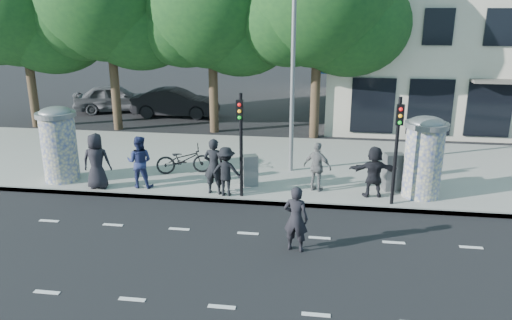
% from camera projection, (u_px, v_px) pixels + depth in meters
% --- Properties ---
extents(ground, '(120.00, 120.00, 0.00)m').
position_uv_depth(ground, '(239.00, 257.00, 12.71)').
color(ground, black).
rests_on(ground, ground).
extents(sidewalk, '(40.00, 8.00, 0.15)m').
position_uv_depth(sidewalk, '(272.00, 165.00, 19.77)').
color(sidewalk, gray).
rests_on(sidewalk, ground).
extents(curb, '(40.00, 0.10, 0.16)m').
position_uv_depth(curb, '(258.00, 202.00, 16.04)').
color(curb, slate).
rests_on(curb, ground).
extents(lane_dash_near, '(32.00, 0.12, 0.01)m').
position_uv_depth(lane_dash_near, '(222.00, 307.00, 10.63)').
color(lane_dash_near, silver).
rests_on(lane_dash_near, ground).
extents(lane_dash_far, '(32.00, 0.12, 0.01)m').
position_uv_depth(lane_dash_far, '(248.00, 233.00, 14.03)').
color(lane_dash_far, silver).
rests_on(lane_dash_far, ground).
extents(ad_column_left, '(1.36, 1.36, 2.65)m').
position_uv_depth(ad_column_left, '(59.00, 142.00, 17.46)').
color(ad_column_left, beige).
rests_on(ad_column_left, sidewalk).
extents(ad_column_right, '(1.36, 1.36, 2.65)m').
position_uv_depth(ad_column_right, '(424.00, 155.00, 15.99)').
color(ad_column_right, beige).
rests_on(ad_column_right, sidewalk).
extents(traffic_pole_near, '(0.22, 0.31, 3.40)m').
position_uv_depth(traffic_pole_near, '(241.00, 135.00, 15.70)').
color(traffic_pole_near, black).
rests_on(traffic_pole_near, sidewalk).
extents(traffic_pole_far, '(0.22, 0.31, 3.40)m').
position_uv_depth(traffic_pole_far, '(397.00, 140.00, 15.06)').
color(traffic_pole_far, black).
rests_on(traffic_pole_far, sidewalk).
extents(street_lamp, '(0.25, 0.93, 8.00)m').
position_uv_depth(street_lamp, '(293.00, 45.00, 17.43)').
color(street_lamp, slate).
rests_on(street_lamp, sidewalk).
extents(tree_far_left, '(7.20, 7.20, 9.26)m').
position_uv_depth(tree_far_left, '(21.00, 3.00, 24.40)').
color(tree_far_left, '#38281C').
rests_on(tree_far_left, ground).
extents(tree_near_left, '(6.80, 6.80, 8.97)m').
position_uv_depth(tree_near_left, '(211.00, 6.00, 23.35)').
color(tree_near_left, '#38281C').
rests_on(tree_near_left, ground).
extents(tree_center, '(7.00, 7.00, 9.30)m').
position_uv_depth(tree_center, '(319.00, 0.00, 22.23)').
color(tree_center, '#38281C').
rests_on(tree_center, ground).
extents(building, '(20.30, 15.85, 12.00)m').
position_uv_depth(building, '(508.00, 7.00, 28.18)').
color(building, beige).
rests_on(building, ground).
extents(ped_a, '(1.01, 0.73, 1.92)m').
position_uv_depth(ped_a, '(96.00, 161.00, 16.80)').
color(ped_a, black).
rests_on(ped_a, sidewalk).
extents(ped_b, '(0.72, 0.51, 1.88)m').
position_uv_depth(ped_b, '(214.00, 166.00, 16.32)').
color(ped_b, black).
rests_on(ped_b, sidewalk).
extents(ped_c, '(0.89, 0.71, 1.80)m').
position_uv_depth(ped_c, '(140.00, 162.00, 16.92)').
color(ped_c, navy).
rests_on(ped_c, sidewalk).
extents(ped_d, '(1.06, 0.61, 1.64)m').
position_uv_depth(ped_d, '(226.00, 171.00, 16.20)').
color(ped_d, black).
rests_on(ped_d, sidewalk).
extents(ped_e, '(1.12, 0.90, 1.68)m').
position_uv_depth(ped_e, '(317.00, 167.00, 16.58)').
color(ped_e, slate).
rests_on(ped_e, sidewalk).
extents(ped_f, '(1.64, 0.78, 1.70)m').
position_uv_depth(ped_f, '(374.00, 172.00, 16.09)').
color(ped_f, black).
rests_on(ped_f, sidewalk).
extents(man_road, '(0.72, 0.55, 1.77)m').
position_uv_depth(man_road, '(296.00, 219.00, 12.84)').
color(man_road, black).
rests_on(man_road, ground).
extents(bicycle, '(1.27, 2.13, 1.06)m').
position_uv_depth(bicycle, '(184.00, 160.00, 18.41)').
color(bicycle, black).
rests_on(bicycle, sidewalk).
extents(cabinet_left, '(0.63, 0.55, 1.09)m').
position_uv_depth(cabinet_left, '(250.00, 171.00, 17.14)').
color(cabinet_left, slate).
rests_on(cabinet_left, sidewalk).
extents(cabinet_right, '(0.69, 0.56, 1.27)m').
position_uv_depth(cabinet_right, '(393.00, 172.00, 16.73)').
color(cabinet_right, slate).
rests_on(cabinet_right, sidewalk).
extents(car_left, '(3.39, 5.10, 1.61)m').
position_uv_depth(car_left, '(115.00, 98.00, 29.65)').
color(car_left, '#53555A').
rests_on(car_left, ground).
extents(car_mid, '(1.83, 4.88, 1.59)m').
position_uv_depth(car_mid, '(176.00, 103.00, 28.33)').
color(car_mid, black).
rests_on(car_mid, ground).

